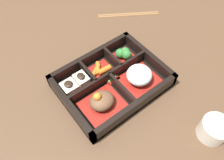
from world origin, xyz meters
name	(u,v)px	position (x,y,z in m)	size (l,w,h in m)	color
ground_plane	(112,85)	(0.00, 0.00, 0.00)	(3.00, 3.00, 0.00)	#4C3523
bento_base	(112,84)	(0.00, 0.00, 0.01)	(0.29, 0.22, 0.01)	black
bento_rim	(111,80)	(0.00, 0.00, 0.02)	(0.29, 0.22, 0.05)	black
bowl_rice	(139,76)	(-0.06, 0.04, 0.03)	(0.11, 0.09, 0.05)	maroon
bowl_stew	(102,102)	(0.07, 0.04, 0.03)	(0.11, 0.09, 0.05)	maroon
bowl_greens	(124,54)	(-0.09, -0.05, 0.03)	(0.06, 0.06, 0.04)	maroon
bowl_carrots	(101,70)	(0.00, -0.05, 0.02)	(0.07, 0.06, 0.02)	maroon
bowl_tofu	(76,83)	(0.09, -0.05, 0.02)	(0.08, 0.06, 0.04)	maroon
bowl_pickles	(112,77)	(-0.01, -0.01, 0.01)	(0.04, 0.04, 0.01)	maroon
tea_cup	(214,129)	(-0.10, 0.27, 0.03)	(0.07, 0.07, 0.05)	beige
chopsticks	(129,14)	(-0.25, -0.22, 0.00)	(0.20, 0.14, 0.01)	brown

